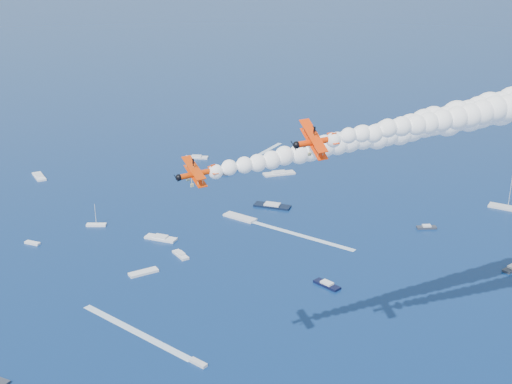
{
  "coord_description": "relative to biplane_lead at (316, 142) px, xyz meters",
  "views": [
    {
      "loc": [
        0.63,
        -86.9,
        91.53
      ],
      "look_at": [
        4.12,
        20.45,
        50.74
      ],
      "focal_mm": 48.29,
      "sensor_mm": 36.0,
      "label": 1
    }
  ],
  "objects": [
    {
      "name": "biplane_trail",
      "position": [
        -19.55,
        -0.91,
        -5.03
      ],
      "size": [
        9.48,
        10.7,
        6.76
      ],
      "primitive_type": null,
      "rotation": [
        -0.21,
        0.07,
        3.51
      ],
      "color": "#DF3804"
    },
    {
      "name": "biplane_lead",
      "position": [
        0.0,
        0.0,
        0.0
      ],
      "size": [
        10.07,
        11.73,
        8.72
      ],
      "primitive_type": null,
      "rotation": [
        -0.42,
        0.07,
        3.43
      ],
      "color": "#FD3605"
    },
    {
      "name": "smoke_trail_trail",
      "position": [
        12.29,
        11.56,
        -2.39
      ],
      "size": [
        71.26,
        51.24,
        12.12
      ],
      "primitive_type": null,
      "rotation": [
        0.0,
        0.0,
        3.51
      ],
      "color": "white"
    },
    {
      "name": "boat_wakes",
      "position": [
        -10.67,
        103.58,
        -59.22
      ],
      "size": [
        76.77,
        171.96,
        0.04
      ],
      "color": "white",
      "rests_on": "ground"
    },
    {
      "name": "spectator_boats",
      "position": [
        -12.59,
        94.8,
        -58.9
      ],
      "size": [
        206.8,
        170.16,
        0.7
      ],
      "color": "silver",
      "rests_on": "ground"
    },
    {
      "name": "smoke_trail_lead",
      "position": [
        32.77,
        9.8,
        2.64
      ],
      "size": [
        70.91,
        42.78,
        12.12
      ],
      "primitive_type": null,
      "rotation": [
        0.0,
        0.0,
        3.43
      ],
      "color": "white"
    }
  ]
}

